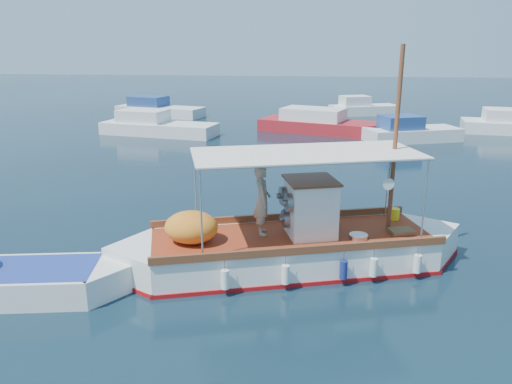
# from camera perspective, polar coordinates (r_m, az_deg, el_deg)

# --- Properties ---
(ground) EXTENTS (160.00, 160.00, 0.00)m
(ground) POSITION_cam_1_polar(r_m,az_deg,el_deg) (14.43, 3.25, -7.24)
(ground) COLOR black
(ground) RESTS_ON ground
(fishing_caique) EXTENTS (9.44, 4.68, 6.02)m
(fishing_caique) POSITION_cam_1_polar(r_m,az_deg,el_deg) (13.59, 3.82, -6.36)
(fishing_caique) COLOR white
(fishing_caique) RESTS_ON ground
(bg_boat_nw) EXTENTS (7.96, 3.72, 1.80)m
(bg_boat_nw) POSITION_cam_1_polar(r_m,az_deg,el_deg) (33.89, -11.37, 7.28)
(bg_boat_nw) COLOR silver
(bg_boat_nw) RESTS_ON ground
(bg_boat_n) EXTENTS (10.56, 5.98, 1.80)m
(bg_boat_n) POSITION_cam_1_polar(r_m,az_deg,el_deg) (34.20, 8.44, 7.51)
(bg_boat_n) COLOR #A41B21
(bg_boat_n) RESTS_ON ground
(bg_boat_ne) EXTENTS (6.19, 4.04, 1.80)m
(bg_boat_ne) POSITION_cam_1_polar(r_m,az_deg,el_deg) (32.43, 17.17, 6.45)
(bg_boat_ne) COLOR silver
(bg_boat_ne) RESTS_ON ground
(bg_boat_far_w) EXTENTS (7.71, 4.14, 1.80)m
(bg_boat_far_w) POSITION_cam_1_polar(r_m,az_deg,el_deg) (42.67, -11.17, 9.17)
(bg_boat_far_w) COLOR silver
(bg_boat_far_w) RESTS_ON ground
(bg_boat_far_n) EXTENTS (5.98, 3.76, 1.80)m
(bg_boat_far_n) POSITION_cam_1_polar(r_m,az_deg,el_deg) (43.48, 12.00, 9.26)
(bg_boat_far_n) COLOR silver
(bg_boat_far_n) RESTS_ON ground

